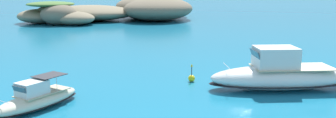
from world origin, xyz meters
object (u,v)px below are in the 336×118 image
at_px(motorboat_white, 281,75).
at_px(motorboat_cream, 37,99).
at_px(islet_small, 56,14).
at_px(islet_large, 140,9).
at_px(channel_buoy, 192,78).

xyz_separation_m(motorboat_white, motorboat_cream, (-17.50, 1.70, -0.45)).
distance_m(islet_small, motorboat_white, 57.71).
xyz_separation_m(islet_large, motorboat_cream, (-23.91, -58.75, -1.65)).
height_order(motorboat_cream, channel_buoy, motorboat_cream).
bearing_deg(motorboat_cream, channel_buoy, 12.49).
distance_m(islet_large, motorboat_cream, 63.45).
bearing_deg(islet_small, islet_large, 12.28).
xyz_separation_m(islet_large, motorboat_white, (-6.41, -60.45, -1.20)).
relative_size(islet_large, channel_buoy, 25.81).
relative_size(islet_small, channel_buoy, 11.68).
relative_size(motorboat_cream, channel_buoy, 4.22).
distance_m(motorboat_white, motorboat_cream, 17.58).
bearing_deg(islet_large, islet_small, -167.72).
bearing_deg(channel_buoy, islet_large, 78.07).
bearing_deg(motorboat_white, channel_buoy, 141.16).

